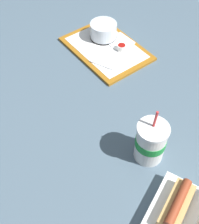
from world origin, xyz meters
name	(u,v)px	position (x,y,z in m)	size (l,w,h in m)	color
ground_plane	(96,116)	(0.00, 0.00, 0.00)	(3.20, 3.20, 0.00)	#4C6070
food_tray	(106,49)	(0.29, -0.24, 0.01)	(0.39, 0.28, 0.01)	#A56619
cake_container	(103,31)	(0.36, -0.27, 0.05)	(0.12, 0.12, 0.07)	black
ketchup_cup	(122,47)	(0.24, -0.29, 0.03)	(0.04, 0.04, 0.02)	white
napkin_stack	(120,42)	(0.29, -0.31, 0.02)	(0.10, 0.10, 0.00)	white
plastic_fork	(101,65)	(0.20, -0.16, 0.02)	(0.11, 0.01, 0.01)	white
clamshell_hotdog_back	(179,210)	(-0.44, 0.00, 0.04)	(0.25, 0.25, 0.16)	white
soda_cup_corner	(151,142)	(-0.23, -0.05, 0.08)	(0.10, 0.10, 0.21)	white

